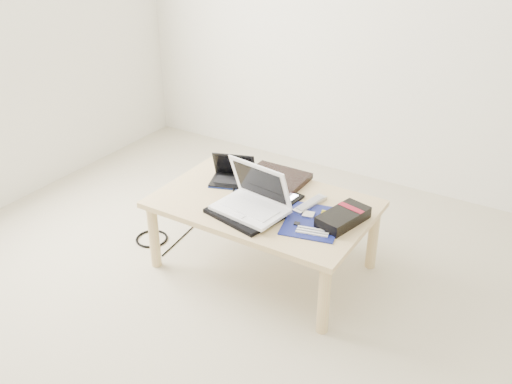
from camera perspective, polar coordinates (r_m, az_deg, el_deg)
The scene contains 13 objects.
ground at distance 2.60m, azimuth -2.75°, elevation -16.52°, with size 4.00×4.00×0.00m, color beige.
coffee_table at distance 2.95m, azimuth 0.75°, elevation -1.79°, with size 1.10×0.70×0.40m.
book at distance 3.12m, azimuth 1.93°, elevation 1.36°, with size 0.33×0.28×0.03m.
netbook at distance 3.11m, azimuth -2.32°, elevation 1.61°, with size 0.28×0.24×0.16m.
tablet at distance 2.96m, azimuth 1.82°, elevation -0.44°, with size 0.27×0.22×0.01m.
remote at distance 2.90m, azimuth 5.42°, elevation -1.23°, with size 0.09×0.23×0.02m.
neoprene_sleeve at distance 2.80m, azimuth -1.19°, elevation -2.17°, with size 0.34×0.24×0.02m, color black.
white_laptop at distance 2.80m, azimuth -0.28°, elevation -0.79°, with size 0.37×0.29×0.24m.
motherboard at distance 2.77m, azimuth 5.74°, elevation -2.94°, with size 0.33×0.38×0.02m.
gpu_box at distance 2.77m, azimuth 8.71°, elevation -2.53°, with size 0.20×0.30×0.06m.
cable_coil at distance 3.02m, azimuth -1.40°, elevation 0.18°, with size 0.10×0.10×0.01m, color black.
floor_cable_coil at distance 3.41m, azimuth -10.38°, elevation -4.61°, with size 0.19×0.19×0.01m, color black.
floor_cable_trail at distance 3.38m, azimuth -7.61°, elevation -4.68°, with size 0.01×0.01×0.38m, color black.
Camera 1 is at (1.07, -1.50, 1.84)m, focal length 40.00 mm.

